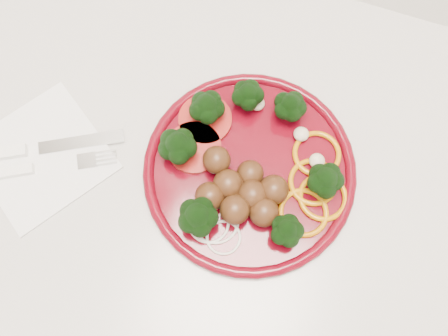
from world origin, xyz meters
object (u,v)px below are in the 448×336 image
(plate, at_px, (249,170))
(fork, at_px, (20,171))
(knife, at_px, (22,151))
(napkin, at_px, (42,156))

(plate, distance_m, fork, 0.28)
(plate, relative_size, fork, 1.62)
(plate, xyz_separation_m, knife, (-0.28, -0.07, -0.01))
(napkin, relative_size, fork, 0.91)
(napkin, distance_m, fork, 0.03)
(plate, relative_size, napkin, 1.79)
(napkin, xyz_separation_m, fork, (-0.01, -0.03, 0.01))
(plate, bearing_deg, fork, -161.23)
(napkin, xyz_separation_m, knife, (-0.02, -0.00, 0.01))
(napkin, distance_m, knife, 0.03)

